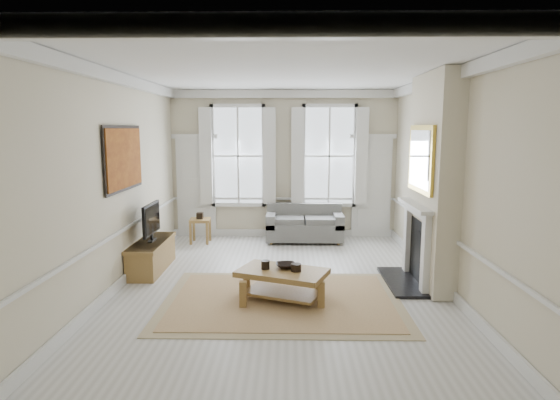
{
  "coord_description": "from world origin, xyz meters",
  "views": [
    {
      "loc": [
        0.12,
        -7.26,
        2.53
      ],
      "look_at": [
        -0.04,
        1.08,
        1.25
      ],
      "focal_mm": 30.0,
      "sensor_mm": 36.0,
      "label": 1
    }
  ],
  "objects_px": {
    "side_table": "(200,224)",
    "tv_stand": "(152,256)",
    "sofa": "(304,226)",
    "coffee_table": "(282,275)"
  },
  "relations": [
    {
      "from": "side_table",
      "to": "tv_stand",
      "type": "bearing_deg",
      "value": -103.49
    },
    {
      "from": "sofa",
      "to": "coffee_table",
      "type": "xyz_separation_m",
      "value": [
        -0.45,
        -3.75,
        0.04
      ]
    },
    {
      "from": "sofa",
      "to": "tv_stand",
      "type": "xyz_separation_m",
      "value": [
        -2.82,
        -2.27,
        -0.08
      ]
    },
    {
      "from": "sofa",
      "to": "coffee_table",
      "type": "height_order",
      "value": "sofa"
    },
    {
      "from": "side_table",
      "to": "tv_stand",
      "type": "relative_size",
      "value": 0.36
    },
    {
      "from": "sofa",
      "to": "side_table",
      "type": "bearing_deg",
      "value": -174.74
    },
    {
      "from": "sofa",
      "to": "coffee_table",
      "type": "distance_m",
      "value": 3.78
    },
    {
      "from": "sofa",
      "to": "coffee_table",
      "type": "relative_size",
      "value": 1.18
    },
    {
      "from": "coffee_table",
      "to": "tv_stand",
      "type": "height_order",
      "value": "tv_stand"
    },
    {
      "from": "sofa",
      "to": "tv_stand",
      "type": "distance_m",
      "value": 3.62
    }
  ]
}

